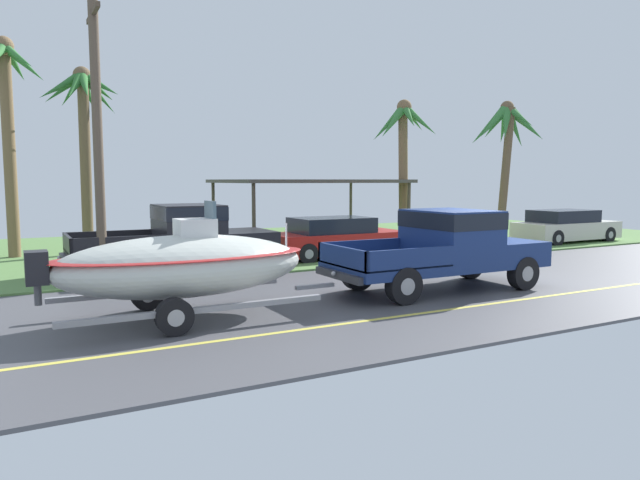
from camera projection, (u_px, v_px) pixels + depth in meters
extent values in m
cube|color=#4C4C51|center=(491.00, 285.00, 14.73)|extent=(36.00, 8.00, 0.06)
cube|color=#567F42|center=(299.00, 243.00, 24.36)|extent=(36.00, 14.00, 0.11)
cube|color=#DBCC4C|center=(549.00, 296.00, 13.15)|extent=(34.20, 0.12, 0.01)
cube|color=navy|center=(438.00, 264.00, 13.80)|extent=(5.37, 2.05, 0.22)
cube|color=navy|center=(498.00, 247.00, 14.68)|extent=(1.50, 2.05, 0.38)
cube|color=navy|center=(451.00, 234.00, 13.91)|extent=(1.61, 2.05, 1.17)
cube|color=black|center=(451.00, 220.00, 13.87)|extent=(1.63, 2.07, 0.38)
cube|color=#112047|center=(384.00, 263.00, 13.05)|extent=(2.25, 2.05, 0.04)
cube|color=navy|center=(360.00, 249.00, 13.90)|extent=(2.25, 0.08, 0.45)
cube|color=navy|center=(411.00, 259.00, 12.17)|extent=(2.25, 0.08, 0.45)
cube|color=navy|center=(342.00, 257.00, 12.52)|extent=(0.08, 2.05, 0.45)
cube|color=#333338|center=(338.00, 275.00, 12.51)|extent=(0.12, 1.85, 0.16)
sphere|color=#B2B2B7|center=(333.00, 274.00, 12.45)|extent=(0.10, 0.10, 0.10)
cylinder|color=black|center=(470.00, 263.00, 15.50)|extent=(0.80, 0.28, 0.80)
cylinder|color=#9E9EA3|center=(470.00, 263.00, 15.50)|extent=(0.36, 0.29, 0.36)
cylinder|color=black|center=(523.00, 273.00, 13.90)|extent=(0.80, 0.28, 0.80)
cylinder|color=#9E9EA3|center=(523.00, 273.00, 13.90)|extent=(0.36, 0.29, 0.36)
cylinder|color=black|center=(358.00, 273.00, 13.84)|extent=(0.80, 0.28, 0.80)
cylinder|color=#9E9EA3|center=(358.00, 273.00, 13.84)|extent=(0.36, 0.29, 0.36)
cylinder|color=black|center=(404.00, 286.00, 12.24)|extent=(0.80, 0.28, 0.80)
cylinder|color=#9E9EA3|center=(404.00, 286.00, 12.24)|extent=(0.36, 0.29, 0.36)
cube|color=gray|center=(315.00, 286.00, 12.26)|extent=(0.90, 0.10, 0.08)
cube|color=gray|center=(171.00, 290.00, 11.85)|extent=(4.68, 0.12, 0.10)
cube|color=gray|center=(200.00, 310.00, 10.04)|extent=(4.68, 0.12, 0.10)
cylinder|color=black|center=(147.00, 294.00, 11.69)|extent=(0.64, 0.22, 0.64)
cylinder|color=#9E9EA3|center=(147.00, 294.00, 11.69)|extent=(0.29, 0.23, 0.29)
cylinder|color=black|center=(174.00, 317.00, 9.78)|extent=(0.64, 0.22, 0.64)
cylinder|color=#9E9EA3|center=(174.00, 317.00, 9.78)|extent=(0.29, 0.23, 0.29)
ellipsoid|color=silver|center=(184.00, 266.00, 10.88)|extent=(4.72, 2.05, 1.16)
ellipsoid|color=#B22626|center=(183.00, 255.00, 10.86)|extent=(4.82, 2.09, 0.12)
cube|color=silver|center=(195.00, 236.00, 10.94)|extent=(0.70, 0.60, 0.65)
cube|color=slate|center=(210.00, 210.00, 11.03)|extent=(0.06, 0.56, 0.36)
cube|color=black|center=(36.00, 268.00, 9.70)|extent=(0.36, 0.44, 0.56)
cylinder|color=#4C4C51|center=(37.00, 287.00, 9.73)|extent=(0.12, 0.12, 0.64)
cylinder|color=silver|center=(286.00, 235.00, 11.84)|extent=(0.04, 0.04, 0.50)
cube|color=black|center=(175.00, 251.00, 16.42)|extent=(5.67, 1.99, 0.22)
cube|color=black|center=(243.00, 237.00, 17.35)|extent=(1.59, 1.99, 0.38)
cube|color=black|center=(188.00, 225.00, 16.53)|extent=(1.70, 1.99, 1.19)
cube|color=black|center=(188.00, 213.00, 16.49)|extent=(1.72, 2.01, 0.38)
cube|color=black|center=(114.00, 249.00, 15.63)|extent=(2.38, 1.99, 0.04)
cube|color=black|center=(109.00, 239.00, 16.45)|extent=(2.38, 0.08, 0.45)
cube|color=black|center=(120.00, 245.00, 14.77)|extent=(2.38, 0.08, 0.45)
cube|color=black|center=(68.00, 244.00, 15.07)|extent=(0.08, 1.99, 0.45)
cube|color=#333338|center=(64.00, 259.00, 15.06)|extent=(0.12, 1.79, 0.16)
sphere|color=#B2B2B7|center=(59.00, 258.00, 15.00)|extent=(0.10, 0.10, 0.10)
cylinder|color=black|center=(231.00, 251.00, 18.14)|extent=(0.80, 0.28, 0.80)
cylinder|color=#9E9EA3|center=(231.00, 251.00, 18.14)|extent=(0.36, 0.29, 0.36)
cylinder|color=black|center=(252.00, 258.00, 16.59)|extent=(0.80, 0.28, 0.80)
cylinder|color=#9E9EA3|center=(252.00, 258.00, 16.59)|extent=(0.36, 0.29, 0.36)
cylinder|color=black|center=(105.00, 259.00, 16.38)|extent=(0.80, 0.28, 0.80)
cylinder|color=#9E9EA3|center=(105.00, 259.00, 16.38)|extent=(0.36, 0.29, 0.36)
cylinder|color=black|center=(116.00, 267.00, 14.83)|extent=(0.80, 0.28, 0.80)
cylinder|color=#9E9EA3|center=(116.00, 267.00, 14.83)|extent=(0.36, 0.29, 0.36)
cube|color=beige|center=(566.00, 230.00, 24.39)|extent=(4.71, 1.83, 0.70)
cube|color=black|center=(563.00, 216.00, 24.22)|extent=(2.64, 1.68, 0.50)
cylinder|color=black|center=(575.00, 232.00, 25.89)|extent=(0.66, 0.22, 0.66)
cylinder|color=#9E9EA3|center=(575.00, 232.00, 25.89)|extent=(0.30, 0.23, 0.30)
cylinder|color=black|center=(609.00, 235.00, 24.45)|extent=(0.66, 0.22, 0.66)
cylinder|color=#9E9EA3|center=(609.00, 235.00, 24.45)|extent=(0.30, 0.23, 0.30)
cylinder|color=black|center=(524.00, 235.00, 24.38)|extent=(0.66, 0.22, 0.66)
cylinder|color=#9E9EA3|center=(524.00, 235.00, 24.38)|extent=(0.30, 0.23, 0.30)
cylinder|color=black|center=(556.00, 238.00, 22.93)|extent=(0.66, 0.22, 0.66)
cylinder|color=#9E9EA3|center=(556.00, 238.00, 22.93)|extent=(0.30, 0.23, 0.30)
cube|color=#B21E19|center=(337.00, 242.00, 19.54)|extent=(4.60, 1.87, 0.70)
cube|color=black|center=(332.00, 225.00, 19.37)|extent=(2.58, 1.72, 0.50)
cylinder|color=black|center=(363.00, 243.00, 21.04)|extent=(0.66, 0.22, 0.66)
cylinder|color=#9E9EA3|center=(363.00, 243.00, 21.04)|extent=(0.30, 0.23, 0.30)
cylinder|color=black|center=(390.00, 248.00, 19.55)|extent=(0.66, 0.22, 0.66)
cylinder|color=#9E9EA3|center=(390.00, 248.00, 19.55)|extent=(0.30, 0.23, 0.30)
cylinder|color=black|center=(285.00, 248.00, 19.56)|extent=(0.66, 0.22, 0.66)
cylinder|color=#9E9EA3|center=(285.00, 248.00, 19.56)|extent=(0.30, 0.23, 0.30)
cylinder|color=black|center=(308.00, 254.00, 18.08)|extent=(0.66, 0.22, 0.66)
cylinder|color=#9E9EA3|center=(308.00, 254.00, 18.08)|extent=(0.30, 0.23, 0.30)
cylinder|color=#4C4238|center=(351.00, 208.00, 28.92)|extent=(0.14, 0.14, 2.51)
cylinder|color=#4C4238|center=(409.00, 212.00, 24.74)|extent=(0.14, 0.14, 2.51)
cylinder|color=#4C4238|center=(213.00, 211.00, 25.57)|extent=(0.14, 0.14, 2.51)
cylinder|color=#4C4238|center=(254.00, 217.00, 21.40)|extent=(0.14, 0.14, 2.51)
cube|color=#4C4742|center=(309.00, 181.00, 25.02)|extent=(7.59, 5.27, 0.14)
cylinder|color=brown|center=(403.00, 174.00, 25.01)|extent=(0.40, 0.59, 5.74)
cone|color=#387A38|center=(413.00, 119.00, 25.10)|extent=(1.34, 0.49, 1.16)
cone|color=#387A38|center=(404.00, 118.00, 25.48)|extent=(1.18, 1.50, 1.08)
cone|color=#387A38|center=(393.00, 119.00, 25.26)|extent=(0.68, 1.57, 1.27)
cone|color=#387A38|center=(389.00, 123.00, 24.75)|extent=(1.62, 1.05, 1.67)
cone|color=#387A38|center=(393.00, 122.00, 24.30)|extent=(1.76, 0.84, 1.64)
cone|color=#387A38|center=(409.00, 116.00, 24.21)|extent=(0.72, 1.43, 1.21)
cone|color=#387A38|center=(420.00, 121.00, 24.41)|extent=(1.19, 1.62, 1.50)
sphere|color=brown|center=(404.00, 107.00, 24.71)|extent=(0.63, 0.63, 0.63)
cylinder|color=brown|center=(505.00, 178.00, 22.51)|extent=(0.32, 0.72, 5.41)
cone|color=#387A38|center=(515.00, 127.00, 22.64)|extent=(1.42, 0.60, 1.67)
cone|color=#387A38|center=(504.00, 126.00, 23.08)|extent=(1.43, 1.67, 1.53)
cone|color=#387A38|center=(496.00, 123.00, 22.70)|extent=(0.50, 1.31, 1.32)
cone|color=#387A38|center=(489.00, 126.00, 22.47)|extent=(1.43, 1.41, 1.64)
cone|color=#387A38|center=(494.00, 122.00, 22.03)|extent=(1.53, 0.52, 1.44)
cone|color=#387A38|center=(506.00, 122.00, 21.84)|extent=(1.25, 1.18, 1.48)
cone|color=#387A38|center=(519.00, 116.00, 21.75)|extent=(0.36, 1.39, 1.05)
cone|color=#387A38|center=(525.00, 123.00, 22.15)|extent=(1.52, 1.39, 1.56)
sphere|color=brown|center=(507.00, 107.00, 22.23)|extent=(0.51, 0.51, 0.51)
cylinder|color=brown|center=(9.00, 154.00, 19.22)|extent=(0.39, 0.70, 6.99)
cone|color=#387A38|center=(24.00, 64.00, 19.10)|extent=(1.42, 0.56, 1.31)
cone|color=#387A38|center=(14.00, 64.00, 19.54)|extent=(1.03, 1.49, 1.21)
cone|color=#387A38|center=(3.00, 68.00, 19.48)|extent=(0.46, 1.58, 1.47)
cone|color=#387A38|center=(18.00, 56.00, 18.53)|extent=(1.08, 1.53, 1.07)
sphere|color=brown|center=(4.00, 46.00, 18.86)|extent=(0.62, 0.62, 0.62)
cylinder|color=brown|center=(86.00, 167.00, 19.94)|extent=(0.37, 0.66, 6.17)
cone|color=#2D6B2D|center=(99.00, 95.00, 19.94)|extent=(1.27, 0.33, 1.42)
cone|color=#2D6B2D|center=(98.00, 88.00, 20.19)|extent=(1.41, 1.02, 1.02)
cone|color=#2D6B2D|center=(87.00, 91.00, 20.36)|extent=(0.94, 1.68, 1.21)
cone|color=#2D6B2D|center=(72.00, 91.00, 20.05)|extent=(0.93, 1.46, 1.18)
cone|color=#2D6B2D|center=(63.00, 89.00, 19.53)|extent=(1.42, 0.62, 1.18)
cone|color=#2D6B2D|center=(61.00, 86.00, 19.03)|extent=(1.72, 1.15, 1.25)
cone|color=#2D6B2D|center=(76.00, 86.00, 18.96)|extent=(1.04, 1.70, 1.27)
cone|color=#2D6B2D|center=(85.00, 85.00, 18.96)|extent=(0.43, 1.82, 1.25)
cone|color=#2D6B2D|center=(100.00, 85.00, 19.61)|extent=(1.39, 1.08, 0.99)
sphere|color=brown|center=(82.00, 75.00, 19.63)|extent=(0.59, 0.59, 0.59)
cylinder|color=brown|center=(98.00, 140.00, 14.34)|extent=(0.24, 0.24, 7.24)
cube|color=brown|center=(93.00, 14.00, 14.03)|extent=(0.10, 1.80, 0.12)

